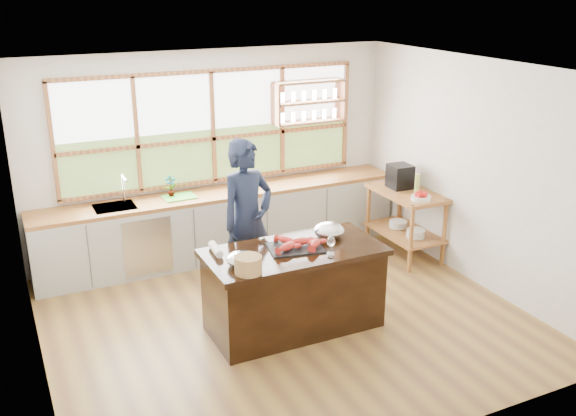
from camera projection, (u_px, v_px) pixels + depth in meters
ground_plane at (286, 318)px, 7.06m from camera, size 5.00×5.00×0.00m
room_shell at (267, 153)px, 6.92m from camera, size 5.02×4.52×2.71m
back_counter at (222, 223)px, 8.55m from camera, size 4.90×0.63×0.90m
right_shelf_unit at (406, 213)px, 8.50m from camera, size 0.62×1.10×0.90m
island at (294, 288)px, 6.74m from camera, size 1.85×0.90×0.90m
cook at (247, 221)px, 7.24m from camera, size 0.79×0.64×1.89m
potted_plant at (171, 186)px, 8.14m from camera, size 0.16×0.11×0.29m
cutting_board at (179, 197)px, 8.17m from camera, size 0.41×0.31×0.01m
espresso_machine at (400, 176)px, 8.51m from camera, size 0.29×0.31×0.32m
wine_bottle at (417, 184)px, 8.27m from camera, size 0.07×0.07×0.27m
fruit_bowl at (421, 197)px, 8.07m from camera, size 0.25×0.25×0.11m
slate_board at (295, 248)px, 6.61m from camera, size 0.61×0.49×0.02m
lobster_pile at (297, 243)px, 6.60m from camera, size 0.52×0.44×0.08m
mixing_bowl_left at (242, 259)px, 6.21m from camera, size 0.30×0.30×0.15m
mixing_bowl_right at (329, 230)px, 6.90m from camera, size 0.34×0.34×0.16m
wine_glass at (331, 242)px, 6.35m from camera, size 0.08×0.08×0.22m
wicker_basket at (248, 265)px, 6.03m from camera, size 0.26×0.26×0.17m
parchment_roll at (216, 249)px, 6.49m from camera, size 0.10×0.31×0.08m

